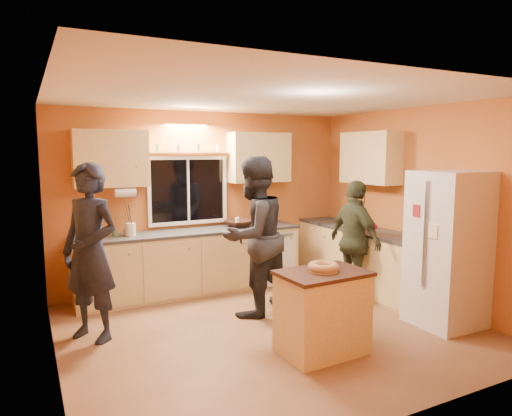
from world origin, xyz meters
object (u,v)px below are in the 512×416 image
island (322,312)px  person_right (355,241)px  refrigerator (448,249)px  person_center (254,236)px  person_left (90,252)px

island → person_right: size_ratio=0.55×
refrigerator → person_center: (-1.84, 1.34, 0.08)m
person_left → island: bearing=15.7°
refrigerator → island: size_ratio=2.02×
person_left → person_right: (3.35, -0.26, -0.14)m
island → person_left: size_ratio=0.47×
refrigerator → person_left: bearing=159.0°
person_right → refrigerator: bearing=-161.8°
person_left → person_center: (1.90, -0.10, 0.03)m
island → person_center: size_ratio=0.46×
person_left → person_right: size_ratio=1.17×
person_left → person_center: bearing=48.1°
person_left → person_center: person_center is taller
refrigerator → person_center: size_ratio=0.92×
island → person_right: bearing=38.4°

